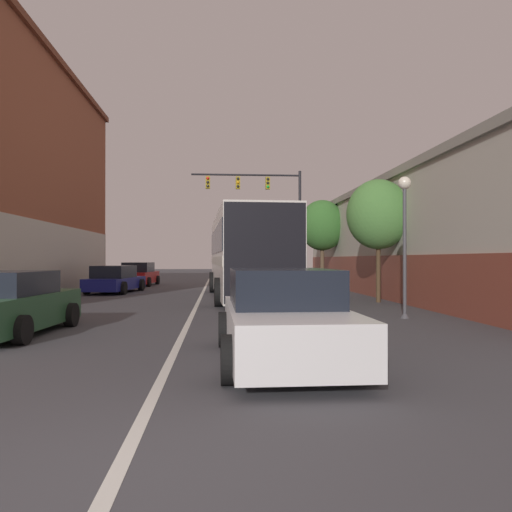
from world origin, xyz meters
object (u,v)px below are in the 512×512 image
Objects in this scene: traffic_signal_gantry at (266,201)px; street_tree_near at (378,215)px; street_lamp at (405,228)px; hatchback_foreground at (284,317)px; street_tree_far at (322,226)px; parked_car_left_far at (8,305)px; parked_car_left_mid at (115,280)px; parked_car_left_near at (139,275)px; bus at (246,252)px.

traffic_signal_gantry is 14.28m from street_tree_near.
street_lamp is (2.02, -18.85, -2.95)m from traffic_signal_gantry.
street_tree_far is at bearing -14.16° from hatchback_foreground.
parked_car_left_far is 23.01m from traffic_signal_gantry.
street_lamp reaches higher than parked_car_left_mid.
street_tree_near is (0.90, 5.03, 0.83)m from street_lamp.
parked_car_left_far is (0.52, -13.70, 0.03)m from parked_car_left_mid.
parked_car_left_far is at bearing -175.27° from parked_car_left_near.
street_tree_far is (4.87, 20.13, 2.86)m from hatchback_foreground.
bus is 2.81× the size of parked_car_left_far.
street_tree_far reaches higher than parked_car_left_far.
bus reaches higher than parked_car_left_mid.
parked_car_left_far is (-5.55, 3.11, -0.04)m from hatchback_foreground.
street_lamp is 5.17m from street_tree_near.
parked_car_left_near is 0.63× the size of traffic_signal_gantry.
bus is 2.60× the size of parked_car_left_near.
parked_car_left_mid is at bearing -177.49° from parked_car_left_near.
street_lamp is at bearing -72.65° from parked_car_left_far.
bus is 2.48× the size of parked_car_left_mid.
parked_car_left_far is 20.16m from street_tree_far.
parked_car_left_near is at bearing 130.34° from street_tree_near.
traffic_signal_gantry reaches higher than street_tree_far.
bus is at bearing -114.49° from parked_car_left_mid.
parked_car_left_mid is at bearing -163.12° from street_tree_far.
street_tree_near is at bearing -112.25° from parked_car_left_mid.
street_tree_far is at bearing -27.75° from parked_car_left_far.
street_tree_near is at bearing -26.00° from hatchback_foreground.
traffic_signal_gantry is (8.13, 7.48, 4.81)m from parked_car_left_mid.
street_lamp is 0.78× the size of street_tree_far.
street_tree_near reaches higher than parked_car_left_near.
traffic_signal_gantry is at bearing -39.77° from parked_car_left_mid.
street_tree_near is 0.93× the size of street_tree_far.
bus is 8.78m from street_tree_far.
hatchback_foreground is at bearing -126.82° from street_lamp.
street_tree_far is (2.81, -4.17, -1.88)m from traffic_signal_gantry.
parked_car_left_near is at bearing 27.89° from bus.
traffic_signal_gantry is (1.94, 11.36, 3.52)m from bus.
street_lamp is 14.74m from street_tree_far.
street_tree_near is at bearing 79.86° from street_lamp.
street_tree_far reaches higher than bus.
parked_car_left_near is 20.59m from street_lamp.
traffic_signal_gantry is at bearing -79.58° from parked_car_left_near.
parked_car_left_near is 9.36m from traffic_signal_gantry.
parked_car_left_mid is 12.05m from traffic_signal_gantry.
street_tree_near is (4.86, -2.46, 1.40)m from bus.
bus is 12.05m from traffic_signal_gantry.
parked_car_left_near is at bearing 13.71° from hatchback_foreground.
street_tree_far reaches higher than street_lamp.
bus is at bearing 117.89° from street_lamp.
bus is at bearing 153.18° from street_tree_near.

